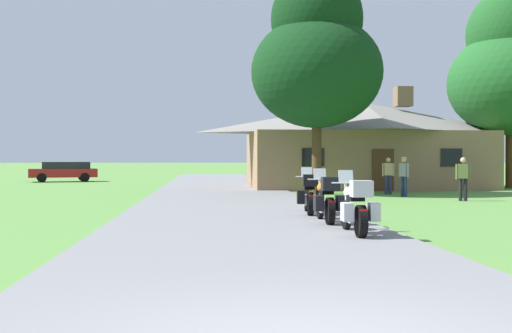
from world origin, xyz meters
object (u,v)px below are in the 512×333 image
at_px(bystander_tan_shirt_near_lodge, 388,174).
at_px(parked_red_suv_far_left, 64,171).
at_px(motorcycle_black_farthest_in_row, 309,194).
at_px(motorcycle_orange_second_in_row, 327,200).
at_px(bystander_gray_shirt_beside_signpost, 404,174).
at_px(tree_right_of_lodge, 510,69).
at_px(tree_by_lodge_front, 317,56).
at_px(motorcycle_white_nearest_to_camera, 356,208).
at_px(bystander_olive_shirt_by_tree, 463,177).

relative_size(bystander_tan_shirt_near_lodge, parked_red_suv_far_left, 0.34).
height_order(motorcycle_black_farthest_in_row, parked_red_suv_far_left, parked_red_suv_far_left).
bearing_deg(motorcycle_orange_second_in_row, motorcycle_black_farthest_in_row, 91.95).
relative_size(bystander_gray_shirt_beside_signpost, tree_right_of_lodge, 0.15).
bearing_deg(tree_right_of_lodge, parked_red_suv_far_left, 155.77).
bearing_deg(bystander_tan_shirt_near_lodge, parked_red_suv_far_left, 143.61).
bearing_deg(tree_by_lodge_front, motorcycle_black_farthest_in_row, -101.44).
xyz_separation_m(motorcycle_white_nearest_to_camera, bystander_tan_shirt_near_lodge, (5.22, 15.06, 0.32)).
distance_m(bystander_olive_shirt_by_tree, parked_red_suv_far_left, 29.40).
height_order(bystander_tan_shirt_near_lodge, parked_red_suv_far_left, bystander_tan_shirt_near_lodge).
height_order(motorcycle_white_nearest_to_camera, parked_red_suv_far_left, parked_red_suv_far_left).
height_order(motorcycle_white_nearest_to_camera, tree_by_lodge_front, tree_by_lodge_front).
relative_size(motorcycle_black_farthest_in_row, tree_by_lodge_front, 0.20).
xyz_separation_m(motorcycle_black_farthest_in_row, bystander_olive_shirt_by_tree, (6.90, 5.70, 0.32)).
height_order(motorcycle_black_farthest_in_row, tree_right_of_lodge, tree_right_of_lodge).
xyz_separation_m(bystander_gray_shirt_beside_signpost, bystander_olive_shirt_by_tree, (1.37, -2.85, -0.02)).
bearing_deg(parked_red_suv_far_left, tree_by_lodge_front, -153.79).
relative_size(tree_right_of_lodge, tree_by_lodge_front, 1.07).
relative_size(bystander_tan_shirt_near_lodge, bystander_gray_shirt_beside_signpost, 0.99).
bearing_deg(tree_right_of_lodge, bystander_gray_shirt_beside_signpost, -139.65).
distance_m(bystander_gray_shirt_beside_signpost, bystander_olive_shirt_by_tree, 3.16).
relative_size(motorcycle_white_nearest_to_camera, parked_red_suv_far_left, 0.42).
bearing_deg(bystander_gray_shirt_beside_signpost, bystander_olive_shirt_by_tree, 178.79).
relative_size(bystander_tan_shirt_near_lodge, tree_right_of_lodge, 0.15).
height_order(motorcycle_white_nearest_to_camera, motorcycle_orange_second_in_row, same).
relative_size(motorcycle_white_nearest_to_camera, motorcycle_orange_second_in_row, 1.00).
height_order(motorcycle_white_nearest_to_camera, bystander_gray_shirt_beside_signpost, bystander_gray_shirt_beside_signpost).
distance_m(motorcycle_black_farthest_in_row, bystander_tan_shirt_near_lodge, 11.60).
bearing_deg(bystander_tan_shirt_near_lodge, tree_right_of_lodge, 39.24).
height_order(motorcycle_white_nearest_to_camera, bystander_olive_shirt_by_tree, bystander_olive_shirt_by_tree).
bearing_deg(motorcycle_white_nearest_to_camera, bystander_gray_shirt_beside_signpost, 69.68).
bearing_deg(motorcycle_orange_second_in_row, bystander_olive_shirt_by_tree, 50.94).
height_order(motorcycle_orange_second_in_row, bystander_gray_shirt_beside_signpost, bystander_gray_shirt_beside_signpost).
bearing_deg(parked_red_suv_far_left, bystander_tan_shirt_near_lodge, -149.12).
distance_m(motorcycle_black_farthest_in_row, bystander_gray_shirt_beside_signpost, 10.19).
bearing_deg(bystander_olive_shirt_by_tree, motorcycle_white_nearest_to_camera, 73.83).
height_order(motorcycle_orange_second_in_row, tree_right_of_lodge, tree_right_of_lodge).
relative_size(motorcycle_orange_second_in_row, bystander_gray_shirt_beside_signpost, 1.24).
bearing_deg(parked_red_suv_far_left, bystander_olive_shirt_by_tree, -153.54).
relative_size(motorcycle_orange_second_in_row, motorcycle_black_farthest_in_row, 1.00).
distance_m(motorcycle_black_farthest_in_row, parked_red_suv_far_left, 30.35).
height_order(bystander_gray_shirt_beside_signpost, tree_by_lodge_front, tree_by_lodge_front).
relative_size(bystander_tan_shirt_near_lodge, tree_by_lodge_front, 0.16).
bearing_deg(motorcycle_black_farthest_in_row, bystander_tan_shirt_near_lodge, 67.84).
bearing_deg(tree_by_lodge_front, motorcycle_white_nearest_to_camera, -97.46).
xyz_separation_m(motorcycle_black_farthest_in_row, tree_by_lodge_front, (2.18, 10.78, 5.66)).
distance_m(bystander_tan_shirt_near_lodge, tree_right_of_lodge, 11.41).
xyz_separation_m(bystander_olive_shirt_by_tree, tree_right_of_lodge, (6.87, 9.85, 5.62)).
bearing_deg(tree_by_lodge_front, motorcycle_orange_second_in_row, -99.32).
relative_size(bystander_olive_shirt_by_tree, parked_red_suv_far_left, 0.34).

